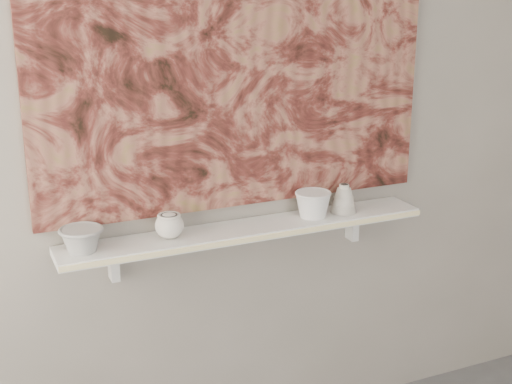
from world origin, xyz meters
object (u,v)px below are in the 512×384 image
cup_cream (169,226)px  shelf (248,230)px  bowl_white (313,204)px  painting (238,57)px  bell_vessel (344,198)px  bowl_grey (82,239)px

cup_cream → shelf: bearing=0.0°
bowl_white → painting: bearing=163.4°
bell_vessel → bowl_white: size_ratio=0.81×
cup_cream → bowl_white: size_ratio=0.73×
painting → shelf: bearing=-90.0°
shelf → bowl_grey: bearing=180.0°
shelf → bell_vessel: 0.41m
bowl_grey → cup_cream: 0.31m
bell_vessel → bowl_white: (-0.14, 0.00, -0.01)m
painting → bowl_white: bearing=-16.6°
shelf → painting: size_ratio=0.93×
painting → cup_cream: size_ratio=14.79×
shelf → bowl_grey: 0.61m
painting → bell_vessel: bearing=-11.2°
cup_cream → bell_vessel: size_ratio=0.90×
bowl_grey → cup_cream: size_ratio=1.47×
bowl_grey → bell_vessel: size_ratio=1.33×
shelf → bowl_white: bearing=0.0°
painting → bowl_white: size_ratio=10.83×
cup_cream → painting: bearing=15.0°
bell_vessel → bowl_grey: bearing=180.0°
bell_vessel → bowl_white: bearing=180.0°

